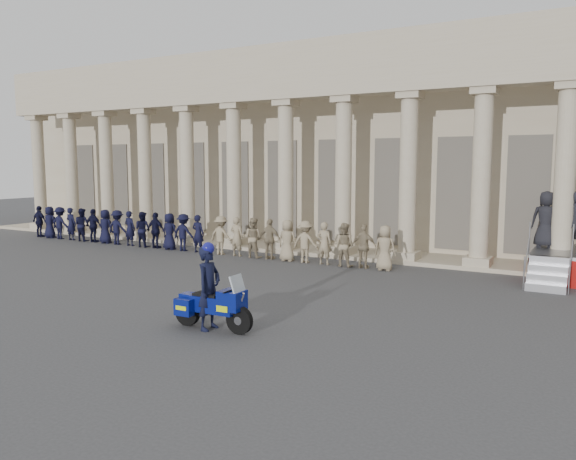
# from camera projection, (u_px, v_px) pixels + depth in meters

# --- Properties ---
(ground) EXTENTS (90.00, 90.00, 0.00)m
(ground) POSITION_uv_depth(u_px,v_px,m) (187.00, 294.00, 16.05)
(ground) COLOR #3B3B3D
(ground) RESTS_ON ground
(building) EXTENTS (40.00, 12.50, 9.00)m
(building) POSITION_uv_depth(u_px,v_px,m) (374.00, 147.00, 28.28)
(building) COLOR tan
(building) RESTS_ON ground
(officer_rank) EXTENTS (19.21, 0.60, 1.59)m
(officer_rank) POSITION_uv_depth(u_px,v_px,m) (179.00, 232.00, 24.04)
(officer_rank) COLOR black
(officer_rank) RESTS_ON ground
(motorcycle) EXTENTS (2.05, 0.84, 1.31)m
(motorcycle) POSITION_uv_depth(u_px,v_px,m) (213.00, 305.00, 12.54)
(motorcycle) COLOR black
(motorcycle) RESTS_ON ground
(rider) EXTENTS (0.47, 0.70, 1.98)m
(rider) POSITION_uv_depth(u_px,v_px,m) (209.00, 287.00, 12.54)
(rider) COLOR black
(rider) RESTS_ON ground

